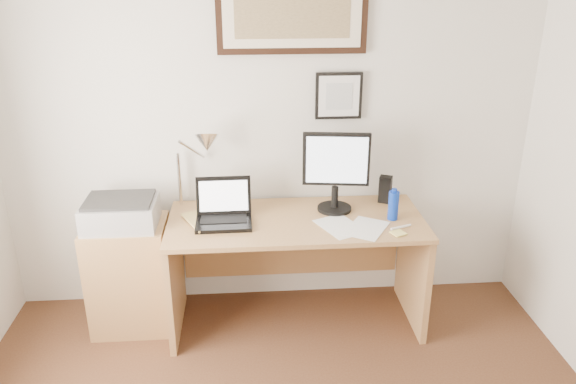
{
  "coord_description": "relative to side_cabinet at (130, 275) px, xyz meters",
  "views": [
    {
      "loc": [
        -0.14,
        -1.54,
        2.23
      ],
      "look_at": [
        0.08,
        1.43,
        1.02
      ],
      "focal_mm": 35.0,
      "sensor_mm": 36.0,
      "label": 1
    }
  ],
  "objects": [
    {
      "name": "lcd_monitor",
      "position": [
        1.33,
        0.07,
        0.68
      ],
      "size": [
        0.42,
        0.22,
        0.52
      ],
      "color": "black",
      "rests_on": "desk"
    },
    {
      "name": "water_bottle",
      "position": [
        1.67,
        -0.09,
        0.48
      ],
      "size": [
        0.06,
        0.06,
        0.18
      ],
      "primitive_type": "cylinder",
      "color": "#0D31AB",
      "rests_on": "desk"
    },
    {
      "name": "side_cabinet",
      "position": [
        0.0,
        0.0,
        0.0
      ],
      "size": [
        0.5,
        0.4,
        0.73
      ],
      "primitive_type": "cube",
      "color": "#A37444",
      "rests_on": "floor"
    },
    {
      "name": "picture_large",
      "position": [
        1.07,
        0.29,
        1.59
      ],
      "size": [
        0.92,
        0.04,
        0.47
      ],
      "color": "black",
      "rests_on": "wall_back"
    },
    {
      "name": "wall_back",
      "position": [
        0.92,
        0.32,
        0.89
      ],
      "size": [
        3.5,
        0.02,
        2.5
      ],
      "primitive_type": "cube",
      "color": "silver",
      "rests_on": "ground"
    },
    {
      "name": "picture_small",
      "position": [
        1.37,
        0.29,
        1.09
      ],
      "size": [
        0.3,
        0.03,
        0.3
      ],
      "color": "black",
      "rests_on": "wall_back"
    },
    {
      "name": "speaker",
      "position": [
        1.69,
        0.18,
        0.48
      ],
      "size": [
        0.1,
        0.1,
        0.18
      ],
      "primitive_type": "cube",
      "rotation": [
        0.0,
        0.0,
        -0.4
      ],
      "color": "black",
      "rests_on": "desk"
    },
    {
      "name": "paper_sheet_a",
      "position": [
        1.33,
        -0.17,
        0.39
      ],
      "size": [
        0.32,
        0.37,
        0.0
      ],
      "primitive_type": "cube",
      "rotation": [
        0.0,
        0.0,
        0.43
      ],
      "color": "white",
      "rests_on": "desk"
    },
    {
      "name": "laptop",
      "position": [
        0.62,
        -0.05,
        0.44
      ],
      "size": [
        0.34,
        0.3,
        0.26
      ],
      "color": "black",
      "rests_on": "desk"
    },
    {
      "name": "paper_sheet_b",
      "position": [
        1.48,
        -0.22,
        0.39
      ],
      "size": [
        0.33,
        0.36,
        0.0
      ],
      "primitive_type": "cube",
      "rotation": [
        0.0,
        0.0,
        -0.54
      ],
      "color": "white",
      "rests_on": "desk"
    },
    {
      "name": "desk",
      "position": [
        1.07,
        0.04,
        0.15
      ],
      "size": [
        1.6,
        0.7,
        0.75
      ],
      "color": "#A37444",
      "rests_on": "floor"
    },
    {
      "name": "desk_lamp",
      "position": [
        0.51,
        0.13,
        0.82
      ],
      "size": [
        0.29,
        0.27,
        0.53
      ],
      "color": "silver",
      "rests_on": "desk"
    },
    {
      "name": "sticky_pad",
      "position": [
        1.65,
        -0.3,
        0.39
      ],
      "size": [
        0.1,
        0.1,
        0.01
      ],
      "primitive_type": "cube",
      "rotation": [
        0.0,
        0.0,
        0.41
      ],
      "color": "#F7E775",
      "rests_on": "desk"
    },
    {
      "name": "marker_pen",
      "position": [
        1.69,
        -0.23,
        0.39
      ],
      "size": [
        0.14,
        0.06,
        0.02
      ],
      "primitive_type": "cylinder",
      "rotation": [
        0.0,
        1.57,
        0.35
      ],
      "color": "white",
      "rests_on": "desk"
    },
    {
      "name": "printer",
      "position": [
        -0.01,
        -0.01,
        0.45
      ],
      "size": [
        0.44,
        0.34,
        0.18
      ],
      "color": "#9E9EA0",
      "rests_on": "side_cabinet"
    },
    {
      "name": "book",
      "position": [
        0.41,
        -0.09,
        0.4
      ],
      "size": [
        0.33,
        0.36,
        0.02
      ],
      "primitive_type": "imported",
      "rotation": [
        0.0,
        0.0,
        0.45
      ],
      "color": "tan",
      "rests_on": "desk"
    },
    {
      "name": "bottle_cap",
      "position": [
        1.67,
        -0.09,
        0.58
      ],
      "size": [
        0.03,
        0.03,
        0.02
      ],
      "primitive_type": "cylinder",
      "color": "#0D31AB",
      "rests_on": "water_bottle"
    }
  ]
}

